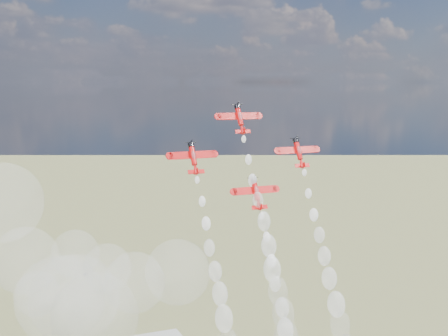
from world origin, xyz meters
The scene contains 6 objects.
plane_lead centered at (-12.46, 16.19, 107.65)m, with size 10.82×5.74×7.05m.
plane_left centered at (-26.01, 11.53, 99.38)m, with size 10.82×5.74×7.05m.
plane_right centered at (1.09, 11.53, 99.38)m, with size 10.82×5.74×7.05m.
plane_slot centered at (-12.46, 6.87, 91.12)m, with size 10.82×5.74×7.05m.
smoke_trail_lead centered at (-12.50, -6.41, 67.61)m, with size 5.76×28.19×47.44m.
drifted_smoke_cloud centered at (-51.44, 21.14, 70.66)m, with size 53.86×36.82×49.82m.
Camera 1 is at (-73.54, -119.53, 116.19)m, focal length 50.00 mm.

